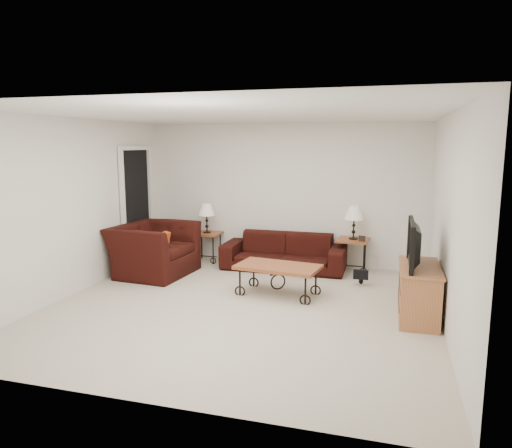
{
  "coord_description": "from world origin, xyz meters",
  "views": [
    {
      "loc": [
        1.83,
        -5.74,
        2.13
      ],
      "look_at": [
        0.0,
        0.7,
        1.0
      ],
      "focal_mm": 33.15,
      "sensor_mm": 36.0,
      "label": 1
    }
  ],
  "objects_px": {
    "side_table_left": "(207,247)",
    "lamp_left": "(207,218)",
    "coffee_table": "(278,280)",
    "tv_stand": "(418,292)",
    "side_table_right": "(353,255)",
    "lamp_right": "(354,223)",
    "armchair": "(154,249)",
    "television": "(420,244)",
    "sofa": "(284,252)",
    "backpack": "(361,270)"
  },
  "relations": [
    {
      "from": "side_table_left",
      "to": "lamp_left",
      "type": "relative_size",
      "value": 1.0
    },
    {
      "from": "sofa",
      "to": "coffee_table",
      "type": "height_order",
      "value": "sofa"
    },
    {
      "from": "lamp_left",
      "to": "television",
      "type": "distance_m",
      "value": 4.09
    },
    {
      "from": "side_table_right",
      "to": "lamp_right",
      "type": "height_order",
      "value": "lamp_right"
    },
    {
      "from": "television",
      "to": "lamp_left",
      "type": "bearing_deg",
      "value": -118.97
    },
    {
      "from": "armchair",
      "to": "television",
      "type": "bearing_deg",
      "value": -97.58
    },
    {
      "from": "side_table_left",
      "to": "lamp_right",
      "type": "relative_size",
      "value": 0.96
    },
    {
      "from": "side_table_right",
      "to": "lamp_left",
      "type": "relative_size",
      "value": 1.05
    },
    {
      "from": "lamp_right",
      "to": "armchair",
      "type": "distance_m",
      "value": 3.36
    },
    {
      "from": "armchair",
      "to": "television",
      "type": "distance_m",
      "value": 4.22
    },
    {
      "from": "sofa",
      "to": "lamp_right",
      "type": "xyz_separation_m",
      "value": [
        1.16,
        0.18,
        0.53
      ]
    },
    {
      "from": "television",
      "to": "coffee_table",
      "type": "bearing_deg",
      "value": -101.81
    },
    {
      "from": "armchair",
      "to": "side_table_left",
      "type": "bearing_deg",
      "value": -20.63
    },
    {
      "from": "side_table_right",
      "to": "backpack",
      "type": "height_order",
      "value": "side_table_right"
    },
    {
      "from": "side_table_left",
      "to": "side_table_right",
      "type": "xyz_separation_m",
      "value": [
        2.64,
        -0.0,
        0.01
      ]
    },
    {
      "from": "coffee_table",
      "to": "backpack",
      "type": "distance_m",
      "value": 1.41
    },
    {
      "from": "television",
      "to": "backpack",
      "type": "distance_m",
      "value": 1.62
    },
    {
      "from": "lamp_left",
      "to": "television",
      "type": "relative_size",
      "value": 0.55
    },
    {
      "from": "sofa",
      "to": "side_table_right",
      "type": "height_order",
      "value": "sofa"
    },
    {
      "from": "lamp_right",
      "to": "backpack",
      "type": "xyz_separation_m",
      "value": [
        0.19,
        -0.72,
        -0.62
      ]
    },
    {
      "from": "lamp_left",
      "to": "armchair",
      "type": "xyz_separation_m",
      "value": [
        -0.51,
        -1.07,
        -0.38
      ]
    },
    {
      "from": "armchair",
      "to": "sofa",
      "type": "bearing_deg",
      "value": -60.98
    },
    {
      "from": "armchair",
      "to": "lamp_right",
      "type": "bearing_deg",
      "value": -66.29
    },
    {
      "from": "lamp_left",
      "to": "sofa",
      "type": "bearing_deg",
      "value": -6.92
    },
    {
      "from": "coffee_table",
      "to": "backpack",
      "type": "xyz_separation_m",
      "value": [
        1.11,
        0.86,
        0.0
      ]
    },
    {
      "from": "side_table_right",
      "to": "coffee_table",
      "type": "bearing_deg",
      "value": -120.18
    },
    {
      "from": "lamp_left",
      "to": "side_table_left",
      "type": "bearing_deg",
      "value": 0.0
    },
    {
      "from": "sofa",
      "to": "armchair",
      "type": "xyz_separation_m",
      "value": [
        -2.0,
        -0.89,
        0.11
      ]
    },
    {
      "from": "sofa",
      "to": "coffee_table",
      "type": "distance_m",
      "value": 1.43
    },
    {
      "from": "armchair",
      "to": "coffee_table",
      "type": "bearing_deg",
      "value": -98.13
    },
    {
      "from": "side_table_right",
      "to": "armchair",
      "type": "xyz_separation_m",
      "value": [
        -3.15,
        -1.07,
        0.14
      ]
    },
    {
      "from": "lamp_right",
      "to": "armchair",
      "type": "relative_size",
      "value": 0.44
    },
    {
      "from": "coffee_table",
      "to": "armchair",
      "type": "relative_size",
      "value": 0.91
    },
    {
      "from": "side_table_right",
      "to": "tv_stand",
      "type": "bearing_deg",
      "value": -64.24
    },
    {
      "from": "sofa",
      "to": "television",
      "type": "distance_m",
      "value": 2.83
    },
    {
      "from": "sofa",
      "to": "side_table_left",
      "type": "bearing_deg",
      "value": 173.08
    },
    {
      "from": "backpack",
      "to": "armchair",
      "type": "bearing_deg",
      "value": -169.18
    },
    {
      "from": "coffee_table",
      "to": "tv_stand",
      "type": "xyz_separation_m",
      "value": [
        1.88,
        -0.39,
        0.11
      ]
    },
    {
      "from": "side_table_right",
      "to": "lamp_right",
      "type": "distance_m",
      "value": 0.56
    },
    {
      "from": "side_table_right",
      "to": "lamp_right",
      "type": "relative_size",
      "value": 1.0
    },
    {
      "from": "sofa",
      "to": "lamp_left",
      "type": "height_order",
      "value": "lamp_left"
    },
    {
      "from": "side_table_left",
      "to": "armchair",
      "type": "height_order",
      "value": "armchair"
    },
    {
      "from": "lamp_left",
      "to": "tv_stand",
      "type": "distance_m",
      "value": 4.13
    },
    {
      "from": "tv_stand",
      "to": "television",
      "type": "relative_size",
      "value": 1.12
    },
    {
      "from": "tv_stand",
      "to": "backpack",
      "type": "bearing_deg",
      "value": 121.4
    },
    {
      "from": "side_table_left",
      "to": "lamp_right",
      "type": "height_order",
      "value": "lamp_right"
    },
    {
      "from": "side_table_right",
      "to": "tv_stand",
      "type": "xyz_separation_m",
      "value": [
        0.95,
        -1.98,
        0.05
      ]
    },
    {
      "from": "backpack",
      "to": "tv_stand",
      "type": "bearing_deg",
      "value": -53.76
    },
    {
      "from": "sofa",
      "to": "lamp_left",
      "type": "bearing_deg",
      "value": 173.08
    },
    {
      "from": "sofa",
      "to": "backpack",
      "type": "height_order",
      "value": "sofa"
    }
  ]
}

